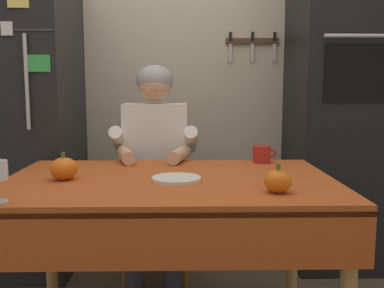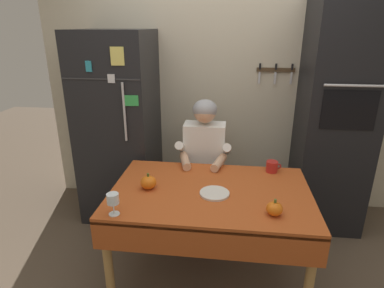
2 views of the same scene
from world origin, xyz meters
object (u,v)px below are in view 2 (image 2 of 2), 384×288
pumpkin_medium (274,209)px  wine_glass (113,200)px  seated_person (204,158)px  wall_oven (335,118)px  serving_tray (214,193)px  pumpkin_large (148,182)px  chair_behind_person (205,172)px  refrigerator (119,127)px  coffee_mug (272,167)px  dining_table (210,202)px

pumpkin_medium → wine_glass: bearing=-173.3°
seated_person → pumpkin_medium: 0.99m
wall_oven → serving_tray: wall_oven is taller
wine_glass → wall_oven: bearing=38.4°
pumpkin_large → chair_behind_person: bearing=66.9°
refrigerator → wine_glass: refrigerator is taller
refrigerator → coffee_mug: size_ratio=15.12×
seated_person → refrigerator: bearing=161.8°
serving_tray → wall_oven: bearing=43.2°
pumpkin_medium → pumpkin_large: bearing=164.3°
wall_oven → pumpkin_medium: wall_oven is taller
dining_table → wine_glass: bearing=-147.7°
chair_behind_person → pumpkin_large: chair_behind_person is taller
seated_person → chair_behind_person: bearing=90.0°
chair_behind_person → wall_oven: bearing=6.5°
pumpkin_large → pumpkin_medium: (0.85, -0.24, -0.00)m
seated_person → coffee_mug: (0.56, -0.22, 0.05)m
dining_table → pumpkin_large: bearing=-179.2°
seated_person → wine_glass: size_ratio=8.74×
pumpkin_medium → serving_tray: size_ratio=0.53×
refrigerator → wine_glass: size_ratio=12.63×
wall_oven → dining_table: (-1.05, -0.92, -0.39)m
pumpkin_large → pumpkin_medium: size_ratio=1.08×
pumpkin_medium → refrigerator: bearing=140.3°
wine_glass → pumpkin_large: wine_glass is taller
wall_oven → coffee_mug: bearing=-137.6°
coffee_mug → pumpkin_medium: pumpkin_medium is taller
wall_oven → pumpkin_medium: 1.36m
wall_oven → pumpkin_large: wall_oven is taller
refrigerator → chair_behind_person: size_ratio=1.94×
serving_tray → refrigerator: bearing=136.9°
wall_oven → pumpkin_medium: bearing=-118.8°
chair_behind_person → wine_glass: 1.29m
chair_behind_person → coffee_mug: (0.56, -0.41, 0.27)m
dining_table → chair_behind_person: 0.81m
dining_table → wine_glass: (-0.57, -0.36, 0.19)m
wall_oven → wine_glass: wall_oven is taller
dining_table → chair_behind_person: size_ratio=1.51×
dining_table → wine_glass: wine_glass is taller
seated_person → coffee_mug: seated_person is taller
dining_table → serving_tray: size_ratio=6.83×
chair_behind_person → serving_tray: (0.13, -0.83, 0.24)m
refrigerator → chair_behind_person: (0.85, -0.09, -0.39)m
wall_oven → dining_table: bearing=-138.7°
dining_table → pumpkin_medium: size_ratio=12.94×
refrigerator → wall_oven: bearing=1.1°
refrigerator → coffee_mug: 1.50m
dining_table → serving_tray: bearing=-49.1°
dining_table → chair_behind_person: bearing=97.2°
seated_person → dining_table: bearing=-80.6°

